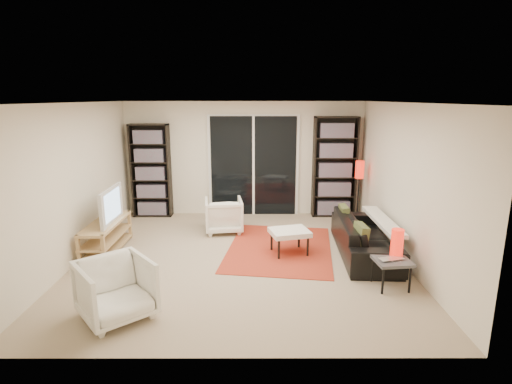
# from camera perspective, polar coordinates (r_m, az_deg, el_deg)

# --- Properties ---
(floor) EXTENTS (5.00, 5.00, 0.00)m
(floor) POSITION_cam_1_polar(r_m,az_deg,el_deg) (6.40, -2.26, -9.37)
(floor) COLOR tan
(floor) RESTS_ON ground
(wall_back) EXTENTS (5.00, 0.02, 2.40)m
(wall_back) POSITION_cam_1_polar(r_m,az_deg,el_deg) (8.50, -1.71, 4.74)
(wall_back) COLOR white
(wall_back) RESTS_ON ground
(wall_front) EXTENTS (5.00, 0.02, 2.40)m
(wall_front) POSITION_cam_1_polar(r_m,az_deg,el_deg) (3.64, -3.91, -7.14)
(wall_front) COLOR white
(wall_front) RESTS_ON ground
(wall_left) EXTENTS (0.02, 5.00, 2.40)m
(wall_left) POSITION_cam_1_polar(r_m,az_deg,el_deg) (6.63, -24.51, 1.07)
(wall_left) COLOR white
(wall_left) RESTS_ON ground
(wall_right) EXTENTS (0.02, 5.00, 2.40)m
(wall_right) POSITION_cam_1_polar(r_m,az_deg,el_deg) (6.45, 20.44, 1.12)
(wall_right) COLOR white
(wall_right) RESTS_ON ground
(ceiling) EXTENTS (5.00, 5.00, 0.02)m
(ceiling) POSITION_cam_1_polar(r_m,az_deg,el_deg) (5.91, -2.48, 12.64)
(ceiling) COLOR white
(ceiling) RESTS_ON wall_back
(sliding_door) EXTENTS (1.92, 0.08, 2.16)m
(sliding_door) POSITION_cam_1_polar(r_m,az_deg,el_deg) (8.48, -0.36, 3.71)
(sliding_door) COLOR white
(sliding_door) RESTS_ON ground
(bookshelf_left) EXTENTS (0.80, 0.30, 1.95)m
(bookshelf_left) POSITION_cam_1_polar(r_m,az_deg,el_deg) (8.65, -14.77, 2.95)
(bookshelf_left) COLOR black
(bookshelf_left) RESTS_ON ground
(bookshelf_right) EXTENTS (0.90, 0.30, 2.10)m
(bookshelf_right) POSITION_cam_1_polar(r_m,az_deg,el_deg) (8.52, 11.17, 3.49)
(bookshelf_right) COLOR black
(bookshelf_right) RESTS_ON ground
(tv_stand) EXTENTS (0.43, 1.35, 0.50)m
(tv_stand) POSITION_cam_1_polar(r_m,az_deg,el_deg) (7.02, -20.57, -5.88)
(tv_stand) COLOR tan
(tv_stand) RESTS_ON floor
(tv) EXTENTS (0.15, 0.98, 0.57)m
(tv) POSITION_cam_1_polar(r_m,az_deg,el_deg) (6.87, -20.77, -1.78)
(tv) COLOR black
(tv) RESTS_ON tv_stand
(rug) EXTENTS (1.98, 2.49, 0.01)m
(rug) POSITION_cam_1_polar(r_m,az_deg,el_deg) (6.78, 3.41, -7.99)
(rug) COLOR #B3341F
(rug) RESTS_ON floor
(sofa) EXTENTS (0.90, 2.07, 0.59)m
(sofa) POSITION_cam_1_polar(r_m,az_deg,el_deg) (6.68, 15.26, -6.15)
(sofa) COLOR black
(sofa) RESTS_ON floor
(armchair_back) EXTENTS (0.76, 0.78, 0.64)m
(armchair_back) POSITION_cam_1_polar(r_m,az_deg,el_deg) (7.53, -4.64, -3.31)
(armchair_back) COLOR white
(armchair_back) RESTS_ON floor
(armchair_front) EXTENTS (1.06, 1.06, 0.69)m
(armchair_front) POSITION_cam_1_polar(r_m,az_deg,el_deg) (4.93, -19.39, -13.02)
(armchair_front) COLOR white
(armchair_front) RESTS_ON floor
(ottoman) EXTENTS (0.71, 0.63, 0.40)m
(ottoman) POSITION_cam_1_polar(r_m,az_deg,el_deg) (6.47, 4.81, -5.86)
(ottoman) COLOR white
(ottoman) RESTS_ON floor
(side_table) EXTENTS (0.50, 0.50, 0.40)m
(side_table) POSITION_cam_1_polar(r_m,az_deg,el_deg) (5.64, 18.79, -9.49)
(side_table) COLOR #4B4B50
(side_table) RESTS_ON floor
(laptop) EXTENTS (0.37, 0.29, 0.03)m
(laptop) POSITION_cam_1_polar(r_m,az_deg,el_deg) (5.54, 19.04, -9.22)
(laptop) COLOR silver
(laptop) RESTS_ON side_table
(table_lamp) EXTENTS (0.16, 0.16, 0.37)m
(table_lamp) POSITION_cam_1_polar(r_m,az_deg,el_deg) (5.68, 19.51, -6.83)
(table_lamp) COLOR red
(table_lamp) RESTS_ON side_table
(floor_lamp) EXTENTS (0.19, 0.19, 1.27)m
(floor_lamp) POSITION_cam_1_polar(r_m,az_deg,el_deg) (8.11, 14.54, 2.13)
(floor_lamp) COLOR black
(floor_lamp) RESTS_ON floor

